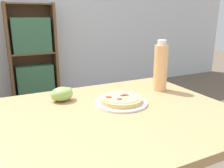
{
  "coord_description": "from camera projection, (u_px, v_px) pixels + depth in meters",
  "views": [
    {
      "loc": [
        -0.22,
        -1.0,
        1.17
      ],
      "look_at": [
        0.31,
        0.07,
        0.83
      ],
      "focal_mm": 38.0,
      "sensor_mm": 36.0,
      "label": 1
    }
  ],
  "objects": [
    {
      "name": "dining_table",
      "position": [
        98.0,
        138.0,
        1.03
      ],
      "size": [
        1.22,
        0.86,
        0.77
      ],
      "color": "tan",
      "rests_on": "ground_plane"
    },
    {
      "name": "pizza_on_plate",
      "position": [
        121.0,
        100.0,
        1.13
      ],
      "size": [
        0.25,
        0.25,
        0.04
      ],
      "color": "white",
      "rests_on": "dining_table"
    },
    {
      "name": "drink_bottle",
      "position": [
        161.0,
        67.0,
        1.31
      ],
      "size": [
        0.08,
        0.08,
        0.28
      ],
      "color": "#EFB270",
      "rests_on": "dining_table"
    },
    {
      "name": "bookshelf",
      "position": [
        33.0,
        57.0,
        3.33
      ],
      "size": [
        0.65,
        0.28,
        1.35
      ],
      "color": "brown",
      "rests_on": "ground_plane"
    },
    {
      "name": "wall_back",
      "position": [
        8.0,
        6.0,
        3.19
      ],
      "size": [
        8.0,
        0.05,
        2.6
      ],
      "color": "silver",
      "rests_on": "ground_plane"
    },
    {
      "name": "grape_bunch",
      "position": [
        62.0,
        94.0,
        1.17
      ],
      "size": [
        0.11,
        0.09,
        0.07
      ],
      "color": "#93BC5B",
      "rests_on": "dining_table"
    }
  ]
}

